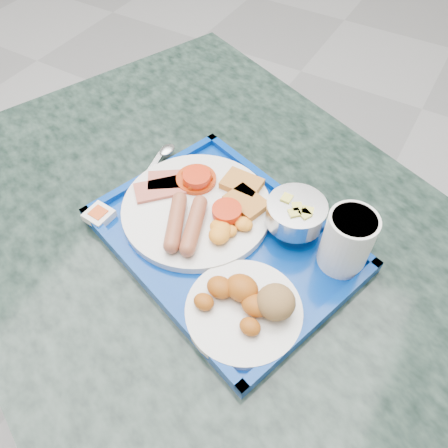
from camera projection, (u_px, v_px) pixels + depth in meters
The scene contains 10 objects.
floor at pixel (159, 238), 1.69m from camera, with size 6.00×6.00×0.00m, color gray.
table at pixel (227, 301), 0.90m from camera, with size 1.42×1.20×0.75m.
tray at pixel (224, 241), 0.74m from camera, with size 0.50×0.42×0.03m.
main_plate at pixel (201, 207), 0.76m from camera, with size 0.26×0.26×0.04m.
bread_plate at pixel (248, 305), 0.64m from camera, with size 0.17×0.17×0.06m.
fruit_bowl at pixel (296, 214), 0.71m from camera, with size 0.10×0.10×0.07m.
juice_cup at pixel (348, 240), 0.67m from camera, with size 0.08×0.08×0.11m.
spoon at pixel (162, 157), 0.86m from camera, with size 0.04×0.16×0.01m.
knife at pixel (148, 173), 0.83m from camera, with size 0.01×0.16×0.00m, color #AFAFB2.
jam_packet at pixel (99, 215), 0.76m from camera, with size 0.05×0.05×0.02m.
Camera 1 is at (0.73, -0.74, 1.36)m, focal length 35.00 mm.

